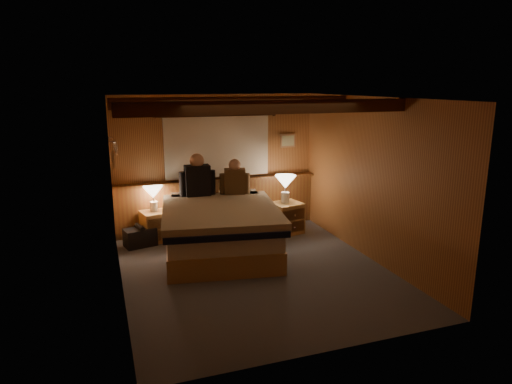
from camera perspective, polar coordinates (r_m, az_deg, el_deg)
name	(u,v)px	position (r m, az deg, el deg)	size (l,w,h in m)	color
floor	(256,271)	(6.52, -0.06, -9.88)	(4.20, 4.20, 0.00)	#4E535D
ceiling	(256,98)	(5.99, -0.06, 11.70)	(4.20, 4.20, 0.00)	#BB7F46
wall_back	(217,163)	(8.12, -4.93, 3.60)	(3.60, 3.60, 0.00)	#B97B42
wall_left	(117,199)	(5.83, -17.03, -0.88)	(4.20, 4.20, 0.00)	#B97B42
wall_right	(371,179)	(6.93, 14.14, 1.54)	(4.20, 4.20, 0.00)	#B97B42
wall_front	(330,237)	(4.29, 9.21, -5.54)	(3.60, 3.60, 0.00)	#B97B42
wainscot	(218,203)	(8.21, -4.72, -1.39)	(3.60, 0.23, 0.94)	brown
curtain_window	(217,146)	(8.01, -4.85, 5.79)	(2.18, 0.09, 1.11)	#442511
ceiling_beams	(252,104)	(6.14, -0.53, 10.90)	(3.60, 1.65, 0.16)	#442511
coat_rail	(115,145)	(7.30, -17.21, 5.65)	(0.05, 0.55, 0.24)	silver
framed_print	(288,141)	(8.48, 3.99, 6.43)	(0.30, 0.04, 0.25)	tan
bed	(220,228)	(7.10, -4.51, -4.56)	(2.01, 2.45, 0.76)	#B28C4C
nightstand_left	(157,226)	(7.82, -12.32, -4.18)	(0.54, 0.50, 0.51)	#B28C4C
nightstand_right	(287,218)	(8.05, 3.86, -3.25)	(0.58, 0.54, 0.54)	#B28C4C
lamp_left	(153,194)	(7.71, -12.74, -0.20)	(0.33, 0.33, 0.43)	white
lamp_right	(285,184)	(7.93, 3.70, 1.06)	(0.37, 0.37, 0.48)	white
person_left	(197,178)	(7.63, -7.34, 1.70)	(0.61, 0.25, 0.74)	black
person_right	(235,180)	(7.70, -2.67, 1.54)	(0.50, 0.28, 0.62)	#4D371E
duffel_bag	(140,237)	(7.67, -14.28, -5.45)	(0.55, 0.40, 0.35)	black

